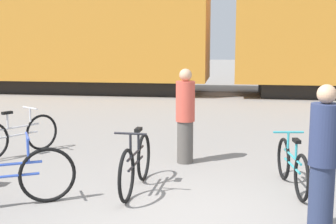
% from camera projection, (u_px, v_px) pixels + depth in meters
% --- Properties ---
extents(ground_plane, '(80.00, 80.00, 0.00)m').
position_uv_depth(ground_plane, '(187.00, 219.00, 5.80)').
color(ground_plane, gray).
extents(freight_train, '(25.25, 3.12, 5.35)m').
position_uv_depth(freight_train, '(222.00, 22.00, 17.81)').
color(freight_train, black).
rests_on(freight_train, ground_plane).
extents(rail_near, '(37.25, 0.07, 0.01)m').
position_uv_depth(rail_near, '(220.00, 96.00, 17.56)').
color(rail_near, '#4C4238').
rests_on(rail_near, ground_plane).
extents(rail_far, '(37.25, 0.07, 0.01)m').
position_uv_depth(rail_far, '(221.00, 92.00, 18.96)').
color(rail_far, '#4C4238').
rests_on(rail_far, ground_plane).
extents(bicycle_teal, '(0.46, 1.66, 0.82)m').
position_uv_depth(bicycle_teal, '(292.00, 166.00, 6.88)').
color(bicycle_teal, black).
rests_on(bicycle_teal, ground_plane).
extents(bicycle_silver, '(1.00, 1.55, 0.89)m').
position_uv_depth(bicycle_silver, '(18.00, 136.00, 8.86)').
color(bicycle_silver, black).
rests_on(bicycle_silver, ground_plane).
extents(bicycle_black, '(0.46, 1.75, 0.92)m').
position_uv_depth(bicycle_black, '(136.00, 164.00, 6.83)').
color(bicycle_black, black).
rests_on(bicycle_black, ground_plane).
extents(bicycle_blue, '(1.63, 0.92, 0.96)m').
position_uv_depth(bicycle_blue, '(6.00, 178.00, 6.14)').
color(bicycle_blue, black).
rests_on(bicycle_blue, ground_plane).
extents(person_in_red, '(0.34, 0.34, 1.69)m').
position_uv_depth(person_in_red, '(185.00, 116.00, 8.25)').
color(person_in_red, '#514C47').
rests_on(person_in_red, ground_plane).
extents(person_in_navy, '(0.34, 0.34, 1.71)m').
position_uv_depth(person_in_navy, '(323.00, 158.00, 5.38)').
color(person_in_navy, '#283351').
rests_on(person_in_navy, ground_plane).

